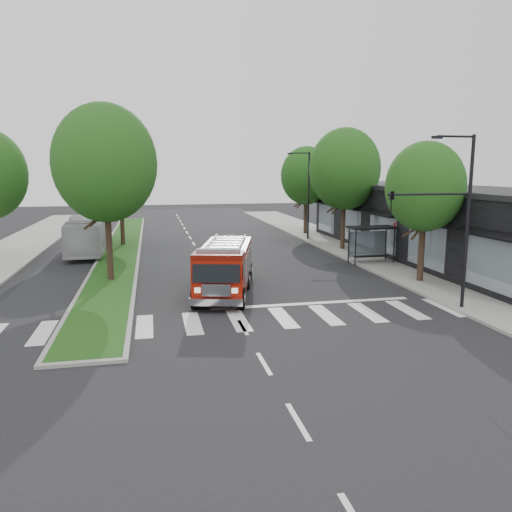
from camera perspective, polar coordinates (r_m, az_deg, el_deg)
The scene contains 14 objects.
ground at distance 24.71m, azimuth -3.21°, elevation -5.34°, with size 140.00×140.00×0.00m, color black.
sidewalk_right at distance 37.77m, azimuth 13.47°, elevation -0.14°, with size 5.00×80.00×0.15m, color gray.
median at distance 42.14m, azimuth -15.07°, elevation 0.82°, with size 3.00×50.00×0.15m.
storefront_row at distance 39.57m, azimuth 19.53°, elevation 3.55°, with size 8.00×30.00×5.00m, color black.
bus_shelter at distance 35.27m, azimuth 12.97°, elevation 2.41°, with size 3.20×1.60×2.61m.
tree_right_near at distance 29.69m, azimuth 18.76°, elevation 7.49°, with size 4.40×4.40×8.05m.
tree_right_mid at distance 40.48m, azimuth 10.10°, elevation 9.76°, with size 5.60×5.60×9.72m.
tree_right_far at distance 49.91m, azimuth 5.75°, elevation 9.12°, with size 5.00×5.00×8.73m.
tree_median_near at distance 29.68m, azimuth -16.88°, elevation 10.11°, with size 5.80×5.80×10.16m.
tree_median_far at distance 43.64m, azimuth -15.31°, elevation 9.56°, with size 5.60×5.60×9.72m.
streetlight_right_near at distance 24.08m, azimuth 21.39°, elevation 4.88°, with size 4.08×0.22×8.00m.
streetlight_right_far at distance 45.78m, azimuth 5.86°, elevation 7.34°, with size 2.11×0.20×8.00m.
fire_engine at distance 26.37m, azimuth -3.55°, elevation -1.36°, with size 4.34×8.46×2.81m.
city_bus at distance 41.45m, azimuth -18.66°, elevation 2.46°, with size 2.50×10.69×2.98m, color silver.
Camera 1 is at (-3.55, -23.58, 6.50)m, focal length 35.00 mm.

